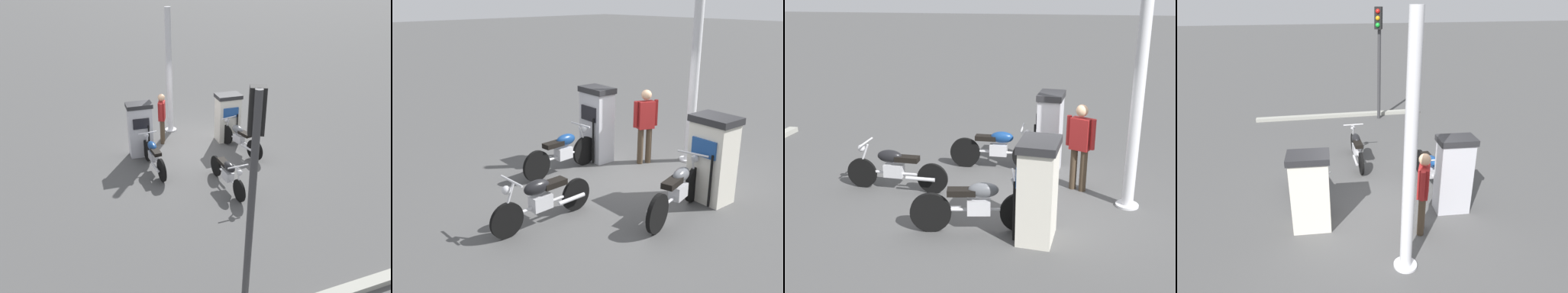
{
  "view_description": "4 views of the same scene",
  "coord_description": "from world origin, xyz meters",
  "views": [
    {
      "loc": [
        10.69,
        -4.2,
        5.61
      ],
      "look_at": [
        1.25,
        -0.3,
        0.73
      ],
      "focal_mm": 37.13,
      "sensor_mm": 36.0,
      "label": 1
    },
    {
      "loc": [
        6.49,
        5.39,
        3.56
      ],
      "look_at": [
        0.95,
        -0.47,
        0.83
      ],
      "focal_mm": 41.27,
      "sensor_mm": 36.0,
      "label": 2
    },
    {
      "loc": [
        -0.73,
        8.24,
        3.7
      ],
      "look_at": [
        0.85,
        0.22,
        1.01
      ],
      "focal_mm": 45.1,
      "sensor_mm": 36.0,
      "label": 3
    },
    {
      "loc": [
        -6.27,
        1.56,
        4.22
      ],
      "look_at": [
        1.32,
        -0.1,
        0.94
      ],
      "focal_mm": 32.38,
      "sensor_mm": 36.0,
      "label": 4
    }
  ],
  "objects": [
    {
      "name": "canopy_support_pole",
      "position": [
        -1.75,
        0.0,
        2.0
      ],
      "size": [
        0.4,
        0.4,
        4.15
      ],
      "color": "silver",
      "rests_on": "ground"
    },
    {
      "name": "ground_plane",
      "position": [
        0.0,
        0.0,
        0.0
      ],
      "size": [
        120.0,
        120.0,
        0.0
      ],
      "primitive_type": "plane",
      "color": "#4C4C4C"
    },
    {
      "name": "motorcycle_far_pump",
      "position": [
        0.65,
        1.42,
        0.46
      ],
      "size": [
        2.03,
        0.63,
        0.96
      ],
      "color": "black",
      "rests_on": "ground"
    },
    {
      "name": "roadside_traffic_light",
      "position": [
        6.1,
        -1.36,
        2.69
      ],
      "size": [
        0.4,
        0.3,
        3.96
      ],
      "color": "#38383A",
      "rests_on": "ground"
    },
    {
      "name": "motorcycle_near_pump",
      "position": [
        0.79,
        -1.4,
        0.46
      ],
      "size": [
        1.97,
        0.56,
        0.96
      ],
      "color": "black",
      "rests_on": "ground"
    },
    {
      "name": "attendant_person",
      "position": [
        -0.88,
        -0.58,
        0.95
      ],
      "size": [
        0.56,
        0.33,
        1.66
      ],
      "color": "#473828",
      "rests_on": "ground"
    },
    {
      "name": "motorcycle_extra",
      "position": [
        2.51,
        0.1,
        0.46
      ],
      "size": [
        1.98,
        0.56,
        0.93
      ],
      "color": "black",
      "rests_on": "ground"
    },
    {
      "name": "fuel_pump_near",
      "position": [
        -0.27,
        -1.47,
        0.85
      ],
      "size": [
        0.59,
        0.8,
        1.67
      ],
      "color": "silver",
      "rests_on": "ground"
    },
    {
      "name": "fuel_pump_far",
      "position": [
        -0.27,
        1.47,
        0.8
      ],
      "size": [
        0.67,
        0.84,
        1.58
      ],
      "color": "silver",
      "rests_on": "ground"
    }
  ]
}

